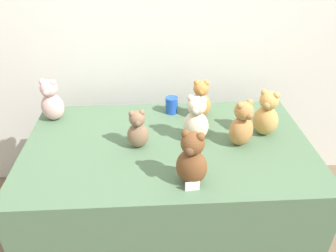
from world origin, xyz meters
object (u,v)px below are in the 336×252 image
object	(u,v)px
teddy_bear_chestnut	(192,160)
teddy_bear_ginger	(201,100)
teddy_bear_mocha	(138,130)
display_table	(168,194)
teddy_bear_honey	(266,114)
teddy_bear_blush	(51,101)
teddy_bear_caramel	(242,125)
party_cup_blue	(172,105)
teddy_bear_cream	(196,120)

from	to	relation	value
teddy_bear_chestnut	teddy_bear_ginger	xyz separation A→B (m)	(0.13, 0.63, -0.02)
teddy_bear_ginger	teddy_bear_chestnut	bearing A→B (deg)	-93.51
teddy_bear_chestnut	teddy_bear_mocha	size ratio (longest dim) A/B	1.27
display_table	teddy_bear_chestnut	bearing A→B (deg)	-74.12
display_table	teddy_bear_honey	world-z (taller)	teddy_bear_honey
teddy_bear_chestnut	teddy_bear_blush	distance (m)	1.03
teddy_bear_caramel	display_table	bearing A→B (deg)	150.07
teddy_bear_blush	party_cup_blue	distance (m)	0.76
teddy_bear_cream	teddy_bear_blush	bearing A→B (deg)	-179.15
display_table	teddy_bear_mocha	distance (m)	0.53
teddy_bear_mocha	teddy_bear_honey	world-z (taller)	teddy_bear_honey
teddy_bear_caramel	teddy_bear_ginger	distance (m)	0.37
party_cup_blue	display_table	bearing A→B (deg)	-96.96
teddy_bear_ginger	display_table	bearing A→B (deg)	-118.74
teddy_bear_caramel	teddy_bear_chestnut	bearing A→B (deg)	-162.64
teddy_bear_mocha	teddy_bear_blush	xyz separation A→B (m)	(-0.55, 0.33, 0.02)
teddy_bear_caramel	teddy_bear_blush	world-z (taller)	same
teddy_bear_blush	display_table	bearing A→B (deg)	-13.46
teddy_bear_caramel	teddy_bear_ginger	xyz separation A→B (m)	(-0.19, 0.32, -0.01)
teddy_bear_ginger	teddy_bear_cream	xyz separation A→B (m)	(-0.06, -0.26, 0.01)
teddy_bear_mocha	teddy_bear_honey	bearing A→B (deg)	-0.11
teddy_bear_chestnut	teddy_bear_mocha	distance (m)	0.41
teddy_bear_chestnut	party_cup_blue	xyz separation A→B (m)	(-0.05, 0.69, -0.08)
display_table	teddy_bear_caramel	xyz separation A→B (m)	(0.41, -0.02, 0.53)
teddy_bear_cream	display_table	bearing A→B (deg)	-148.59
display_table	teddy_bear_chestnut	distance (m)	0.63
teddy_bear_caramel	party_cup_blue	distance (m)	0.54
display_table	teddy_bear_mocha	world-z (taller)	teddy_bear_mocha
teddy_bear_cream	party_cup_blue	bearing A→B (deg)	128.51
display_table	teddy_bear_blush	distance (m)	0.94
party_cup_blue	teddy_bear_blush	bearing A→B (deg)	-176.70
teddy_bear_cream	teddy_bear_caramel	bearing A→B (deg)	4.74
teddy_bear_honey	teddy_bear_blush	world-z (taller)	teddy_bear_honey
teddy_bear_honey	party_cup_blue	world-z (taller)	teddy_bear_honey
display_table	teddy_bear_blush	world-z (taller)	teddy_bear_blush
teddy_bear_mocha	teddy_bear_caramel	world-z (taller)	teddy_bear_caramel
display_table	teddy_bear_honey	distance (m)	0.79
teddy_bear_caramel	teddy_bear_honey	size ratio (longest dim) A/B	0.97
teddy_bear_mocha	party_cup_blue	distance (m)	0.43
teddy_bear_chestnut	teddy_bear_ginger	distance (m)	0.64
teddy_bear_chestnut	teddy_bear_cream	distance (m)	0.37
teddy_bear_chestnut	teddy_bear_blush	world-z (taller)	teddy_bear_chestnut
teddy_bear_ginger	teddy_bear_mocha	bearing A→B (deg)	-133.17
teddy_bear_cream	party_cup_blue	size ratio (longest dim) A/B	2.60
display_table	teddy_bear_blush	size ratio (longest dim) A/B	5.89
teddy_bear_mocha	party_cup_blue	world-z (taller)	teddy_bear_mocha
teddy_bear_caramel	teddy_bear_honey	xyz separation A→B (m)	(0.17, 0.10, 0.00)
teddy_bear_honey	teddy_bear_caramel	bearing A→B (deg)	-116.41
teddy_bear_chestnut	display_table	bearing A→B (deg)	129.90
teddy_bear_blush	party_cup_blue	xyz separation A→B (m)	(0.76, 0.04, -0.07)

